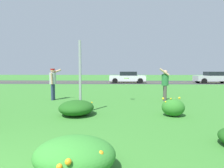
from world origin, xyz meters
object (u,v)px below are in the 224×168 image
at_px(person_catcher_green_shirt, 165,83).
at_px(car_silver_leftmost, 214,77).
at_px(car_white_center_left, 127,77).
at_px(person_thrower_red_cap_gray_shirt, 53,81).
at_px(sign_post_near_path, 80,77).
at_px(frisbee_lime, 126,78).

xyz_separation_m(person_catcher_green_shirt, car_silver_leftmost, (9.54, 14.03, -0.20)).
bearing_deg(car_white_center_left, person_thrower_red_cap_gray_shirt, -108.19).
bearing_deg(car_white_center_left, person_catcher_green_shirt, -84.98).
xyz_separation_m(sign_post_near_path, car_silver_leftmost, (13.25, 16.91, -0.56)).
bearing_deg(person_catcher_green_shirt, car_silver_leftmost, 55.78).
distance_m(frisbee_lime, car_silver_leftmost, 18.16).
xyz_separation_m(person_catcher_green_shirt, frisbee_lime, (-1.95, -0.03, 0.22)).
distance_m(person_catcher_green_shirt, frisbee_lime, 1.96).
relative_size(person_catcher_green_shirt, frisbee_lime, 6.39).
relative_size(car_silver_leftmost, car_white_center_left, 1.00).
bearing_deg(person_catcher_green_shirt, person_thrower_red_cap_gray_shirt, 178.51).
distance_m(sign_post_near_path, person_catcher_green_shirt, 4.71).
bearing_deg(sign_post_near_path, car_silver_leftmost, 51.93).
distance_m(person_catcher_green_shirt, car_white_center_left, 14.09).
xyz_separation_m(sign_post_near_path, person_thrower_red_cap_gray_shirt, (-2.09, 3.03, -0.29)).
xyz_separation_m(sign_post_near_path, frisbee_lime, (1.76, 2.85, -0.14)).
distance_m(sign_post_near_path, frisbee_lime, 3.35).
bearing_deg(person_catcher_green_shirt, frisbee_lime, -179.14).
bearing_deg(frisbee_lime, person_catcher_green_shirt, 0.86).
distance_m(sign_post_near_path, car_silver_leftmost, 21.49).
relative_size(person_catcher_green_shirt, car_silver_leftmost, 0.37).
xyz_separation_m(frisbee_lime, car_silver_leftmost, (11.49, 14.06, -0.42)).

